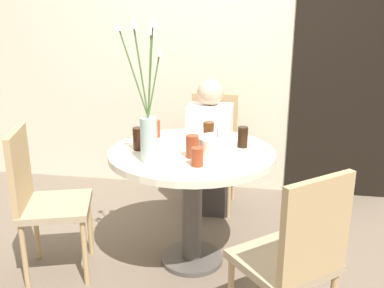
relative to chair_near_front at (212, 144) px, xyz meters
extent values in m
plane|color=#6B5B4C|center=(-0.02, -0.91, -0.53)|extent=(16.00, 16.00, 0.00)
cube|color=beige|center=(-0.02, 0.40, 0.77)|extent=(8.00, 0.05, 2.60)
cube|color=black|center=(1.07, 0.36, 0.50)|extent=(0.90, 0.01, 2.05)
cylinder|color=beige|center=(-0.02, -0.91, 0.22)|extent=(1.01, 1.01, 0.04)
cylinder|color=#4C4742|center=(-0.02, -0.91, -0.15)|extent=(0.13, 0.13, 0.69)
cylinder|color=#4C4742|center=(-0.02, -0.91, -0.51)|extent=(0.40, 0.40, 0.03)
cube|color=#9E896B|center=(0.00, -0.08, -0.08)|extent=(0.41, 0.41, 0.04)
cube|color=tan|center=(0.00, 0.10, 0.17)|extent=(0.38, 0.04, 0.46)
cylinder|color=tan|center=(-0.17, -0.25, -0.31)|extent=(0.03, 0.03, 0.42)
cylinder|color=tan|center=(0.17, -0.25, -0.31)|extent=(0.03, 0.03, 0.42)
cylinder|color=tan|center=(-0.17, 0.09, -0.31)|extent=(0.03, 0.03, 0.42)
cylinder|color=tan|center=(0.17, 0.09, -0.31)|extent=(0.03, 0.03, 0.42)
cube|color=#9E896B|center=(-0.81, -1.16, -0.08)|extent=(0.50, 0.50, 0.04)
cube|color=tan|center=(-0.98, -1.22, 0.17)|extent=(0.15, 0.37, 0.46)
cylinder|color=tan|center=(-0.59, -1.27, -0.31)|extent=(0.03, 0.03, 0.42)
cylinder|color=tan|center=(-0.70, -0.95, -0.31)|extent=(0.03, 0.03, 0.42)
cylinder|color=tan|center=(-0.92, -1.38, -0.31)|extent=(0.03, 0.03, 0.42)
cylinder|color=tan|center=(-1.02, -1.05, -0.31)|extent=(0.03, 0.03, 0.42)
cube|color=#9E896B|center=(0.52, -1.54, -0.08)|extent=(0.56, 0.56, 0.04)
cube|color=tan|center=(0.64, -1.68, 0.17)|extent=(0.31, 0.27, 0.46)
cylinder|color=tan|center=(0.54, -1.30, -0.31)|extent=(0.03, 0.03, 0.42)
cylinder|color=white|center=(0.14, -0.93, 0.28)|extent=(0.23, 0.23, 0.10)
cylinder|color=#E54C4C|center=(0.14, -0.93, 0.36)|extent=(0.01, 0.01, 0.04)
cylinder|color=#9EB2AD|center=(-0.22, -1.15, 0.36)|extent=(0.09, 0.09, 0.25)
cylinder|color=#4C7538|center=(-0.26, -1.12, 0.73)|extent=(0.08, 0.05, 0.49)
cone|color=beige|center=(-0.29, -1.10, 0.97)|extent=(0.04, 0.04, 0.05)
cylinder|color=#4C7538|center=(-0.28, -1.19, 0.73)|extent=(0.13, 0.09, 0.49)
cone|color=beige|center=(-0.34, -1.23, 0.97)|extent=(0.05, 0.05, 0.05)
cylinder|color=#4C7538|center=(-0.24, -1.19, 0.74)|extent=(0.05, 0.10, 0.50)
cone|color=beige|center=(-0.25, -1.24, 0.99)|extent=(0.05, 0.05, 0.05)
cylinder|color=#4C7538|center=(-0.19, -1.19, 0.74)|extent=(0.07, 0.08, 0.51)
cone|color=beige|center=(-0.16, -1.22, 1.00)|extent=(0.05, 0.05, 0.06)
cylinder|color=#4C7538|center=(-0.18, -1.16, 0.66)|extent=(0.09, 0.03, 0.36)
cone|color=beige|center=(-0.14, -1.17, 0.84)|extent=(0.04, 0.04, 0.04)
cylinder|color=#4C7538|center=(-0.21, -1.11, 0.72)|extent=(0.02, 0.08, 0.46)
cone|color=beige|center=(-0.21, -1.07, 0.95)|extent=(0.05, 0.05, 0.06)
cylinder|color=white|center=(-0.17, -0.79, 0.24)|extent=(0.20, 0.20, 0.01)
cylinder|color=#51280F|center=(0.06, -0.70, 0.30)|extent=(0.07, 0.07, 0.13)
cylinder|color=#33190C|center=(-0.34, -0.95, 0.30)|extent=(0.07, 0.07, 0.14)
cylinder|color=maroon|center=(0.01, -1.04, 0.30)|extent=(0.08, 0.08, 0.13)
cylinder|color=maroon|center=(0.06, -1.17, 0.29)|extent=(0.07, 0.07, 0.10)
cylinder|color=maroon|center=(-0.30, -0.66, 0.29)|extent=(0.06, 0.06, 0.11)
cylinder|color=black|center=(0.28, -0.79, 0.30)|extent=(0.06, 0.06, 0.13)
cube|color=#383333|center=(0.00, -0.16, -0.29)|extent=(0.31, 0.24, 0.46)
cube|color=white|center=(0.00, -0.16, 0.15)|extent=(0.34, 0.24, 0.42)
sphere|color=#D1A889|center=(0.00, -0.16, 0.46)|extent=(0.20, 0.20, 0.20)
camera|label=1|loc=(0.40, -3.34, 1.04)|focal=40.00mm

